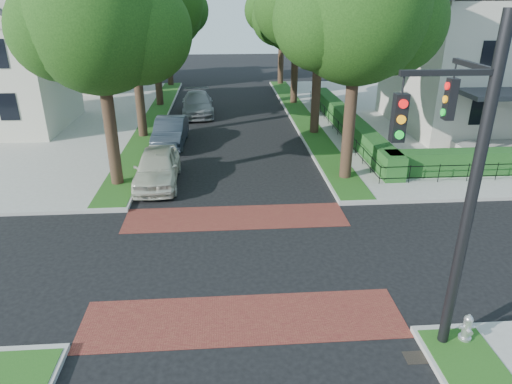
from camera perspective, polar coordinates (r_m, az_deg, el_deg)
ground at (r=15.91m, az=-2.17°, el=-8.35°), size 120.00×120.00×0.00m
sidewalk_ne at (r=39.02m, az=26.91°, el=8.61°), size 30.00×30.00×0.15m
crosswalk_far at (r=18.70m, az=-2.55°, el=-3.19°), size 9.00×2.20×0.01m
crosswalk_near at (r=13.29m, az=-1.62°, el=-15.58°), size 9.00×2.20×0.01m
storm_drain at (r=12.83m, az=19.54°, el=-18.91°), size 0.65×0.45×0.01m
grass_strip_ne at (r=34.14m, az=5.78°, el=9.35°), size 1.60×29.80×0.02m
grass_strip_nw at (r=34.01m, az=-12.68°, el=8.85°), size 1.60×29.80×0.02m
tree_right_near at (r=21.63m, az=12.77°, el=20.90°), size 7.75×6.67×10.66m
tree_right_mid at (r=29.40m, az=8.22°, el=22.43°), size 8.25×7.09×11.22m
tree_right_far at (r=38.25m, az=5.17°, el=21.10°), size 7.25×6.23×9.74m
tree_right_back at (r=47.16m, az=3.36°, el=22.00°), size 7.50×6.45×10.20m
tree_left_near at (r=21.38m, az=-18.81°, el=19.29°), size 7.50×6.45×10.20m
tree_left_far at (r=38.10m, az=-12.60°, el=20.99°), size 7.00×6.02×9.86m
tree_left_back at (r=47.04m, az=-11.10°, el=21.81°), size 7.75×6.66×10.44m
hedge_main_road at (r=30.62m, az=11.40°, el=8.52°), size 1.00×18.00×1.20m
fence_main_road at (r=30.45m, az=9.91°, el=8.26°), size 0.06×18.00×0.90m
house_victorian at (r=34.54m, az=28.35°, el=16.86°), size 13.00×13.05×12.48m
house_left_far at (r=48.08m, az=-23.65°, el=17.58°), size 10.00×9.00×10.14m
traffic_signal at (r=11.15m, az=24.39°, el=2.10°), size 2.17×2.00×8.00m
parked_car_front at (r=22.22m, az=-12.25°, el=3.06°), size 2.10×5.00×1.69m
parked_car_middle at (r=28.13m, az=-10.66°, el=7.40°), size 1.88×5.00×1.63m
parked_car_rear at (r=35.43m, az=-7.31°, el=10.88°), size 2.62×5.74×1.63m
fire_hydrant at (r=13.35m, az=24.86°, el=-15.15°), size 0.39×0.37×0.78m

